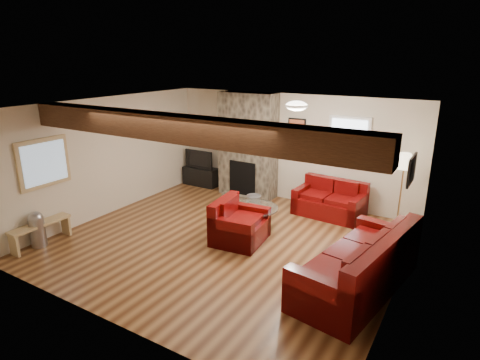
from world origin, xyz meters
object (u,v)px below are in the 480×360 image
at_px(loveseat, 330,199).
at_px(coffee_table, 253,219).
at_px(armchair_red, 240,221).
at_px(sofa_three, 358,260).
at_px(floor_lamp, 404,165).
at_px(tv_cabinet, 201,176).
at_px(television, 201,159).

bearing_deg(loveseat, coffee_table, -120.04).
height_order(loveseat, armchair_red, armchair_red).
height_order(sofa_three, floor_lamp, floor_lamp).
distance_m(tv_cabinet, floor_lamp, 5.17).
relative_size(armchair_red, coffee_table, 0.99).
bearing_deg(armchair_red, floor_lamp, -56.46).
xyz_separation_m(loveseat, floor_lamp, (1.41, -0.06, 0.96)).
height_order(sofa_three, armchair_red, sofa_three).
bearing_deg(loveseat, floor_lamp, 1.63).
xyz_separation_m(armchair_red, tv_cabinet, (-2.64, 2.37, -0.16)).
height_order(coffee_table, television, television).
height_order(armchair_red, tv_cabinet, armchair_red).
bearing_deg(sofa_three, coffee_table, -104.41).
height_order(sofa_three, loveseat, sofa_three).
bearing_deg(television, sofa_three, -30.03).
xyz_separation_m(sofa_three, loveseat, (-1.30, 2.55, -0.08)).
xyz_separation_m(loveseat, tv_cabinet, (-3.63, 0.30, -0.14)).
relative_size(coffee_table, floor_lamp, 0.63).
relative_size(loveseat, floor_lamp, 0.91).
bearing_deg(floor_lamp, coffee_table, -149.20).
bearing_deg(tv_cabinet, television, 0.00).
xyz_separation_m(armchair_red, television, (-2.64, 2.37, 0.33)).
distance_m(coffee_table, tv_cabinet, 3.17).
distance_m(loveseat, tv_cabinet, 3.65).
relative_size(armchair_red, floor_lamp, 0.62).
bearing_deg(tv_cabinet, armchair_red, -41.90).
relative_size(armchair_red, television, 1.17).
bearing_deg(armchair_red, coffee_table, -2.14).
xyz_separation_m(loveseat, coffee_table, (-1.03, -1.52, -0.14)).
bearing_deg(sofa_three, loveseat, -143.51).
distance_m(sofa_three, tv_cabinet, 5.70).
distance_m(coffee_table, television, 3.21).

